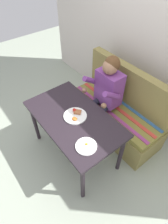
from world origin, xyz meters
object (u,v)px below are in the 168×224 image
(person, at_px, (105,91))
(plate_eggs, at_px, (86,146))
(table, at_px, (74,122))
(plate_breakfast, at_px, (75,115))
(couch, at_px, (117,112))

(person, relative_size, plate_eggs, 5.56)
(table, height_order, plate_eggs, plate_eggs)
(plate_breakfast, bearing_deg, person, 101.53)
(plate_eggs, bearing_deg, couch, 114.00)
(table, relative_size, plate_eggs, 5.51)
(table, bearing_deg, couch, 90.00)
(table, distance_m, couch, 0.83)
(table, xyz_separation_m, couch, (0.00, 0.76, -0.32))
(plate_breakfast, relative_size, plate_eggs, 1.23)
(table, relative_size, plate_breakfast, 4.47)
(person, xyz_separation_m, plate_breakfast, (0.12, -0.57, 0.00))
(plate_breakfast, height_order, plate_eggs, plate_breakfast)
(couch, bearing_deg, plate_eggs, -66.00)
(couch, relative_size, plate_breakfast, 5.37)
(table, height_order, plate_breakfast, plate_breakfast)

